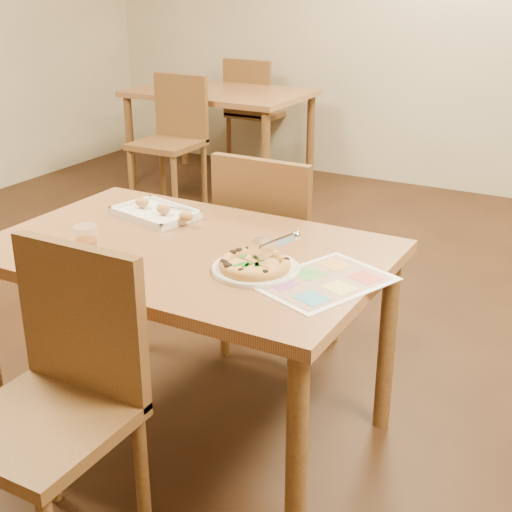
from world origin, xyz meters
The scene contains 13 objects.
room centered at (0.00, 0.00, 1.35)m, with size 7.00×7.00×7.00m.
dining_table centered at (0.00, 0.00, 0.63)m, with size 1.30×0.85×0.72m.
chair_near centered at (0.00, -0.60, 0.57)m, with size 0.42×0.42×0.47m.
chair_far centered at (0.00, 0.60, 0.57)m, with size 0.42×0.42×0.47m.
bg_table centered at (-1.60, 2.80, 0.63)m, with size 1.30×0.85×0.72m.
bg_chair_near centered at (-1.60, 2.20, 0.57)m, with size 0.42×0.42×0.47m.
bg_chair_far centered at (-1.60, 3.30, 0.57)m, with size 0.42×0.42×0.47m.
plate centered at (0.30, -0.07, 0.73)m, with size 0.27×0.27×0.01m, color white.
pizza centered at (0.30, -0.08, 0.75)m, with size 0.22×0.22×0.03m.
pizza_cutter centered at (0.34, -0.03, 0.80)m, with size 0.13×0.09×0.09m.
appetizer_tray centered at (-0.26, 0.20, 0.73)m, with size 0.36×0.26×0.06m.
glass_tumbler centered at (-0.24, -0.21, 0.76)m, with size 0.08×0.08×0.10m.
menu centered at (0.51, -0.04, 0.72)m, with size 0.28×0.39×0.01m, color silver.
Camera 1 is at (1.26, -1.80, 1.57)m, focal length 50.00 mm.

